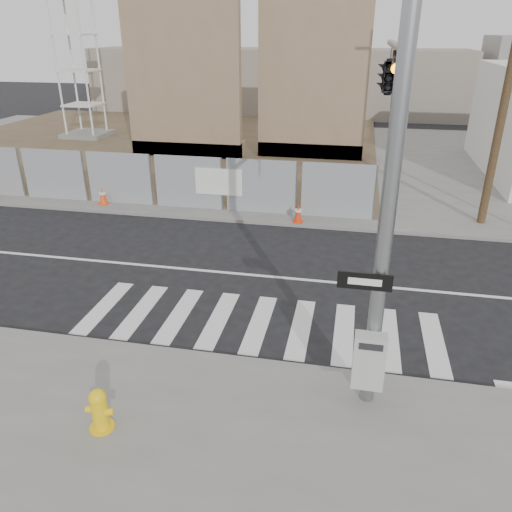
% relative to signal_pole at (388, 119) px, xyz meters
% --- Properties ---
extents(ground, '(100.00, 100.00, 0.00)m').
position_rel_signal_pole_xyz_m(ground, '(-2.49, 2.05, -4.78)').
color(ground, black).
rests_on(ground, ground).
extents(sidewalk_far, '(50.00, 20.00, 0.12)m').
position_rel_signal_pole_xyz_m(sidewalk_far, '(-2.49, 16.05, -4.72)').
color(sidewalk_far, slate).
rests_on(sidewalk_far, ground).
extents(signal_pole, '(0.96, 5.87, 7.00)m').
position_rel_signal_pole_xyz_m(signal_pole, '(0.00, 0.00, 0.00)').
color(signal_pole, gray).
rests_on(signal_pole, sidewalk_near).
extents(chain_link_fence, '(24.60, 0.04, 2.00)m').
position_rel_signal_pole_xyz_m(chain_link_fence, '(-12.49, 7.05, -3.66)').
color(chain_link_fence, gray).
rests_on(chain_link_fence, sidewalk_far).
extents(concrete_wall_left, '(6.00, 1.30, 8.00)m').
position_rel_signal_pole_xyz_m(concrete_wall_left, '(-9.49, 15.13, -1.40)').
color(concrete_wall_left, '#7C654A').
rests_on(concrete_wall_left, sidewalk_far).
extents(concrete_wall_right, '(5.50, 1.30, 8.00)m').
position_rel_signal_pole_xyz_m(concrete_wall_right, '(-2.99, 16.13, -1.40)').
color(concrete_wall_right, '#7C654A').
rests_on(concrete_wall_right, sidewalk_far).
extents(utility_pole_right, '(1.60, 0.28, 10.00)m').
position_rel_signal_pole_xyz_m(utility_pole_right, '(4.01, 7.55, 0.42)').
color(utility_pole_right, '#503D25').
rests_on(utility_pole_right, sidewalk_far).
extents(fire_hydrant, '(0.52, 0.52, 0.81)m').
position_rel_signal_pole_xyz_m(fire_hydrant, '(-4.47, -4.45, -4.26)').
color(fire_hydrant, yellow).
rests_on(fire_hydrant, sidewalk_near).
extents(traffic_cone_c, '(0.45, 0.45, 0.67)m').
position_rel_signal_pole_xyz_m(traffic_cone_c, '(-10.16, 6.77, -4.33)').
color(traffic_cone_c, '#FF470D').
rests_on(traffic_cone_c, sidewalk_far).
extents(traffic_cone_d, '(0.36, 0.36, 0.68)m').
position_rel_signal_pole_xyz_m(traffic_cone_d, '(-2.40, 6.27, -4.33)').
color(traffic_cone_d, red).
rests_on(traffic_cone_d, sidewalk_far).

